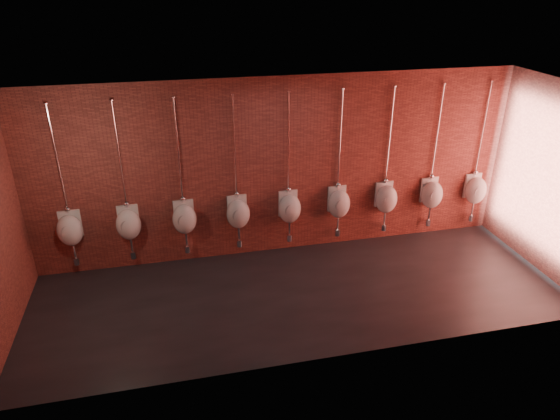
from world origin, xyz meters
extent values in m
plane|color=black|center=(0.00, 0.00, 0.00)|extent=(8.50, 8.50, 0.00)
cube|color=black|center=(0.00, 0.00, 3.20)|extent=(8.50, 3.00, 0.04)
cube|color=#9D4439|center=(0.00, 1.50, 1.60)|extent=(8.50, 0.04, 3.20)
cube|color=#9D4439|center=(0.00, -1.50, 1.60)|extent=(8.50, 0.04, 3.20)
cube|color=#9D4439|center=(4.25, 0.00, 1.60)|extent=(0.04, 3.00, 3.20)
ellipsoid|color=silver|center=(-3.56, 1.34, 0.89)|extent=(0.44, 0.39, 0.54)
cube|color=silver|center=(-3.56, 1.48, 0.94)|extent=(0.35, 0.07, 0.49)
cylinder|color=#9B9B9B|center=(-3.56, 1.21, 0.92)|extent=(0.24, 0.04, 0.24)
cylinder|color=silver|center=(-3.56, 1.46, 2.05)|extent=(0.03, 0.03, 1.79)
sphere|color=silver|center=(-3.56, 1.45, 1.22)|extent=(0.10, 0.10, 0.10)
cylinder|color=silver|center=(-3.56, 1.46, 2.95)|extent=(0.06, 0.06, 0.01)
cylinder|color=silver|center=(-3.56, 1.34, 0.52)|extent=(0.04, 0.04, 0.32)
cylinder|color=silver|center=(-3.56, 1.34, 0.30)|extent=(0.10, 0.10, 0.13)
cylinder|color=silver|center=(-3.56, 1.43, 0.30)|extent=(0.04, 0.18, 0.04)
ellipsoid|color=silver|center=(-2.64, 1.34, 0.89)|extent=(0.44, 0.39, 0.54)
cube|color=silver|center=(-2.64, 1.48, 0.94)|extent=(0.35, 0.07, 0.49)
cylinder|color=#9B9B9B|center=(-2.64, 1.21, 0.92)|extent=(0.24, 0.04, 0.24)
cylinder|color=silver|center=(-2.64, 1.46, 2.05)|extent=(0.03, 0.03, 1.79)
sphere|color=silver|center=(-2.64, 1.45, 1.22)|extent=(0.10, 0.10, 0.10)
cylinder|color=silver|center=(-2.64, 1.46, 2.95)|extent=(0.06, 0.06, 0.01)
cylinder|color=silver|center=(-2.64, 1.34, 0.52)|extent=(0.04, 0.04, 0.32)
cylinder|color=silver|center=(-2.64, 1.34, 0.30)|extent=(0.10, 0.10, 0.13)
cylinder|color=silver|center=(-2.64, 1.43, 0.30)|extent=(0.04, 0.18, 0.04)
ellipsoid|color=silver|center=(-1.71, 1.34, 0.89)|extent=(0.44, 0.39, 0.54)
cube|color=silver|center=(-1.71, 1.48, 0.94)|extent=(0.35, 0.07, 0.49)
cylinder|color=#9B9B9B|center=(-1.71, 1.21, 0.92)|extent=(0.24, 0.04, 0.24)
cylinder|color=silver|center=(-1.71, 1.46, 2.05)|extent=(0.03, 0.03, 1.79)
sphere|color=silver|center=(-1.71, 1.45, 1.22)|extent=(0.10, 0.10, 0.10)
cylinder|color=silver|center=(-1.71, 1.46, 2.95)|extent=(0.06, 0.06, 0.01)
cylinder|color=silver|center=(-1.71, 1.34, 0.52)|extent=(0.04, 0.04, 0.32)
cylinder|color=silver|center=(-1.71, 1.34, 0.30)|extent=(0.10, 0.10, 0.13)
cylinder|color=silver|center=(-1.71, 1.43, 0.30)|extent=(0.04, 0.18, 0.04)
ellipsoid|color=silver|center=(-0.79, 1.34, 0.89)|extent=(0.44, 0.39, 0.54)
cube|color=silver|center=(-0.79, 1.48, 0.94)|extent=(0.35, 0.07, 0.49)
cylinder|color=#9B9B9B|center=(-0.79, 1.21, 0.92)|extent=(0.24, 0.04, 0.24)
cylinder|color=silver|center=(-0.79, 1.46, 2.05)|extent=(0.03, 0.03, 1.79)
sphere|color=silver|center=(-0.79, 1.45, 1.22)|extent=(0.10, 0.10, 0.10)
cylinder|color=silver|center=(-0.79, 1.46, 2.95)|extent=(0.06, 0.06, 0.01)
cylinder|color=silver|center=(-0.79, 1.34, 0.52)|extent=(0.04, 0.04, 0.32)
cylinder|color=silver|center=(-0.79, 1.34, 0.30)|extent=(0.10, 0.10, 0.13)
cylinder|color=silver|center=(-0.79, 1.43, 0.30)|extent=(0.04, 0.18, 0.04)
ellipsoid|color=silver|center=(0.14, 1.34, 0.89)|extent=(0.44, 0.39, 0.54)
cube|color=silver|center=(0.14, 1.48, 0.94)|extent=(0.35, 0.07, 0.49)
cylinder|color=#9B9B9B|center=(0.14, 1.21, 0.92)|extent=(0.24, 0.04, 0.24)
cylinder|color=silver|center=(0.14, 1.46, 2.05)|extent=(0.03, 0.03, 1.79)
sphere|color=silver|center=(0.14, 1.45, 1.22)|extent=(0.10, 0.10, 0.10)
cylinder|color=silver|center=(0.14, 1.46, 2.95)|extent=(0.06, 0.06, 0.01)
cylinder|color=silver|center=(0.14, 1.34, 0.52)|extent=(0.04, 0.04, 0.32)
cylinder|color=silver|center=(0.14, 1.34, 0.30)|extent=(0.10, 0.10, 0.13)
cylinder|color=silver|center=(0.14, 1.43, 0.30)|extent=(0.04, 0.18, 0.04)
ellipsoid|color=silver|center=(1.06, 1.34, 0.89)|extent=(0.44, 0.39, 0.54)
cube|color=silver|center=(1.06, 1.48, 0.94)|extent=(0.35, 0.07, 0.49)
cylinder|color=#9B9B9B|center=(1.06, 1.21, 0.92)|extent=(0.24, 0.04, 0.24)
cylinder|color=silver|center=(1.06, 1.46, 2.05)|extent=(0.03, 0.03, 1.79)
sphere|color=silver|center=(1.06, 1.45, 1.22)|extent=(0.10, 0.10, 0.10)
cylinder|color=silver|center=(1.06, 1.46, 2.95)|extent=(0.06, 0.06, 0.01)
cylinder|color=silver|center=(1.06, 1.34, 0.52)|extent=(0.04, 0.04, 0.32)
cylinder|color=silver|center=(1.06, 1.34, 0.30)|extent=(0.10, 0.10, 0.13)
cylinder|color=silver|center=(1.06, 1.43, 0.30)|extent=(0.04, 0.18, 0.04)
ellipsoid|color=silver|center=(1.99, 1.34, 0.89)|extent=(0.44, 0.39, 0.54)
cube|color=silver|center=(1.99, 1.48, 0.94)|extent=(0.35, 0.07, 0.49)
cylinder|color=#9B9B9B|center=(1.99, 1.21, 0.92)|extent=(0.24, 0.04, 0.24)
cylinder|color=silver|center=(1.99, 1.46, 2.05)|extent=(0.03, 0.03, 1.79)
sphere|color=silver|center=(1.99, 1.45, 1.22)|extent=(0.10, 0.10, 0.10)
cylinder|color=silver|center=(1.99, 1.46, 2.95)|extent=(0.06, 0.06, 0.01)
cylinder|color=silver|center=(1.99, 1.34, 0.52)|extent=(0.04, 0.04, 0.32)
cylinder|color=silver|center=(1.99, 1.34, 0.30)|extent=(0.10, 0.10, 0.13)
cylinder|color=silver|center=(1.99, 1.43, 0.30)|extent=(0.04, 0.18, 0.04)
ellipsoid|color=silver|center=(2.91, 1.34, 0.89)|extent=(0.44, 0.39, 0.54)
cube|color=silver|center=(2.91, 1.48, 0.94)|extent=(0.35, 0.07, 0.49)
cylinder|color=#9B9B9B|center=(2.91, 1.21, 0.92)|extent=(0.24, 0.04, 0.24)
cylinder|color=silver|center=(2.91, 1.46, 2.05)|extent=(0.03, 0.03, 1.79)
sphere|color=silver|center=(2.91, 1.45, 1.22)|extent=(0.10, 0.10, 0.10)
cylinder|color=silver|center=(2.91, 1.46, 2.95)|extent=(0.06, 0.06, 0.01)
cylinder|color=silver|center=(2.91, 1.34, 0.52)|extent=(0.04, 0.04, 0.32)
cylinder|color=silver|center=(2.91, 1.34, 0.30)|extent=(0.10, 0.10, 0.13)
cylinder|color=silver|center=(2.91, 1.43, 0.30)|extent=(0.04, 0.18, 0.04)
ellipsoid|color=silver|center=(3.84, 1.34, 0.89)|extent=(0.44, 0.39, 0.54)
cube|color=silver|center=(3.84, 1.48, 0.94)|extent=(0.35, 0.07, 0.49)
cylinder|color=#9B9B9B|center=(3.84, 1.21, 0.92)|extent=(0.24, 0.04, 0.24)
cylinder|color=silver|center=(3.84, 1.46, 2.05)|extent=(0.03, 0.03, 1.79)
sphere|color=silver|center=(3.84, 1.45, 1.22)|extent=(0.10, 0.10, 0.10)
cylinder|color=silver|center=(3.84, 1.46, 2.95)|extent=(0.06, 0.06, 0.01)
cylinder|color=silver|center=(3.84, 1.34, 0.52)|extent=(0.04, 0.04, 0.32)
cylinder|color=silver|center=(3.84, 1.34, 0.30)|extent=(0.10, 0.10, 0.13)
cylinder|color=silver|center=(3.84, 1.43, 0.30)|extent=(0.04, 0.18, 0.04)
camera|label=1|loc=(-1.80, -6.43, 4.73)|focal=32.00mm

